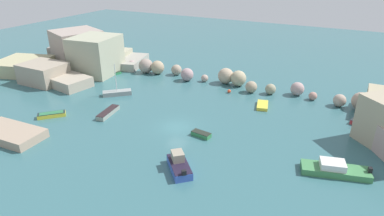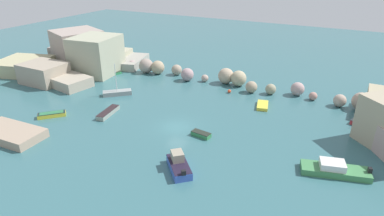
{
  "view_description": "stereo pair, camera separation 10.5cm",
  "coord_description": "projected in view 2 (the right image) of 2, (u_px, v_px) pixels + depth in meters",
  "views": [
    {
      "loc": [
        19.38,
        -33.4,
        20.25
      ],
      "look_at": [
        0.0,
        4.31,
        1.0
      ],
      "focal_mm": 31.16,
      "sensor_mm": 36.0,
      "label": 1
    },
    {
      "loc": [
        19.47,
        -33.35,
        20.25
      ],
      "look_at": [
        0.0,
        4.31,
        1.0
      ],
      "focal_mm": 31.16,
      "sensor_mm": 36.0,
      "label": 2
    }
  ],
  "objects": [
    {
      "name": "moored_boat_4",
      "position": [
        179.0,
        165.0,
        34.51
      ],
      "size": [
        4.2,
        4.32,
        1.82
      ],
      "rotation": [
        0.0,
        0.0,
        2.32
      ],
      "color": "#395ABA",
      "rests_on": "cove_water"
    },
    {
      "name": "cove_water",
      "position": [
        177.0,
        127.0,
        43.49
      ],
      "size": [
        160.0,
        160.0,
        0.0
      ],
      "primitive_type": "plane",
      "color": "#36666D",
      "rests_on": "ground"
    },
    {
      "name": "channel_buoy",
      "position": [
        229.0,
        91.0,
        54.32
      ],
      "size": [
        0.58,
        0.58,
        0.58
      ],
      "primitive_type": "sphere",
      "color": "#E04C28",
      "rests_on": "cove_water"
    },
    {
      "name": "moored_boat_6",
      "position": [
        108.0,
        112.0,
        46.81
      ],
      "size": [
        1.87,
        4.55,
        0.65
      ],
      "rotation": [
        0.0,
        0.0,
        4.87
      ],
      "color": "gray",
      "rests_on": "cove_water"
    },
    {
      "name": "stone_dock",
      "position": [
        10.0,
        133.0,
        40.84
      ],
      "size": [
        8.56,
        4.63,
        1.09
      ],
      "primitive_type": "cube",
      "rotation": [
        0.0,
        0.0,
        0.05
      ],
      "color": "tan",
      "rests_on": "ground"
    },
    {
      "name": "moored_boat_1",
      "position": [
        263.0,
        105.0,
        49.25
      ],
      "size": [
        2.27,
        3.48,
        0.46
      ],
      "rotation": [
        0.0,
        0.0,
        1.81
      ],
      "color": "yellow",
      "rests_on": "cove_water"
    },
    {
      "name": "moored_boat_5",
      "position": [
        52.0,
        115.0,
        46.2
      ],
      "size": [
        3.39,
        3.47,
        0.62
      ],
      "rotation": [
        0.0,
        0.0,
        3.95
      ],
      "color": "yellow",
      "rests_on": "cove_water"
    },
    {
      "name": "moored_boat_8",
      "position": [
        359.0,
        119.0,
        44.87
      ],
      "size": [
        2.13,
        3.66,
        0.6
      ],
      "rotation": [
        0.0,
        0.0,
        1.29
      ],
      "color": "#C93239",
      "rests_on": "cove_water"
    },
    {
      "name": "moored_boat_0",
      "position": [
        201.0,
        134.0,
        41.14
      ],
      "size": [
        2.55,
        1.34,
        0.58
      ],
      "rotation": [
        0.0,
        0.0,
        3.01
      ],
      "color": "#348049",
      "rests_on": "cove_water"
    },
    {
      "name": "cliff_headland_left",
      "position": [
        81.0,
        56.0,
        65.75
      ],
      "size": [
        24.39,
        23.21,
        7.02
      ],
      "color": "#B4A096",
      "rests_on": "ground"
    },
    {
      "name": "moored_boat_7",
      "position": [
        114.0,
        73.0,
        63.0
      ],
      "size": [
        2.2,
        2.87,
        0.47
      ],
      "rotation": [
        0.0,
        0.0,
        1.17
      ],
      "color": "#328D51",
      "rests_on": "cove_water"
    },
    {
      "name": "rock_breakwater",
      "position": [
        221.0,
        78.0,
        57.61
      ],
      "size": [
        45.63,
        4.47,
        2.73
      ],
      "color": "tan",
      "rests_on": "ground"
    },
    {
      "name": "moored_boat_3",
      "position": [
        335.0,
        169.0,
        33.93
      ],
      "size": [
        7.01,
        3.75,
        1.39
      ],
      "rotation": [
        0.0,
        0.0,
        3.4
      ],
      "color": "#41844E",
      "rests_on": "cove_water"
    },
    {
      "name": "moored_boat_2",
      "position": [
        117.0,
        93.0,
        53.49
      ],
      "size": [
        4.27,
        4.05,
        5.23
      ],
      "rotation": [
        0.0,
        0.0,
        3.88
      ],
      "color": "gray",
      "rests_on": "cove_water"
    }
  ]
}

